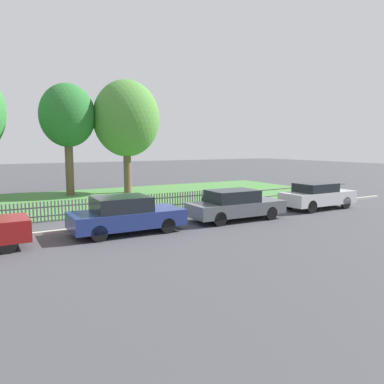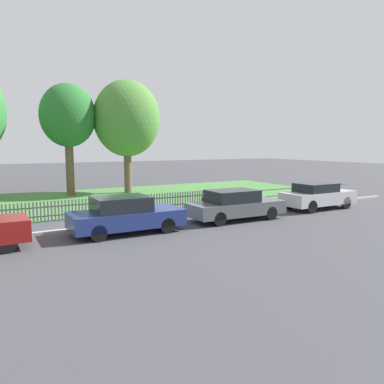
{
  "view_description": "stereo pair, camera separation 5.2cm",
  "coord_description": "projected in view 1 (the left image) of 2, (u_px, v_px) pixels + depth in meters",
  "views": [
    {
      "loc": [
        -4.92,
        -14.56,
        3.33
      ],
      "look_at": [
        4.02,
        0.88,
        1.1
      ],
      "focal_mm": 35.0,
      "sensor_mm": 36.0,
      "label": 1
    },
    {
      "loc": [
        -4.87,
        -14.59,
        3.33
      ],
      "look_at": [
        4.02,
        0.88,
        1.1
      ],
      "focal_mm": 35.0,
      "sensor_mm": 36.0,
      "label": 2
    }
  ],
  "objects": [
    {
      "name": "parked_car_navy_estate",
      "position": [
        235.0,
        205.0,
        16.69
      ],
      "size": [
        4.45,
        1.76,
        1.37
      ],
      "rotation": [
        0.0,
        0.0,
        -0.02
      ],
      "color": "#51565B",
      "rests_on": "ground"
    },
    {
      "name": "tree_far_left",
      "position": [
        126.0,
        119.0,
        25.83
      ],
      "size": [
        4.57,
        4.57,
        7.8
      ],
      "color": "brown",
      "rests_on": "ground"
    },
    {
      "name": "parked_car_red_compact",
      "position": [
        317.0,
        196.0,
        19.61
      ],
      "size": [
        4.19,
        1.68,
        1.38
      ],
      "rotation": [
        0.0,
        0.0,
        0.01
      ],
      "color": "#BCBCC1",
      "rests_on": "ground"
    },
    {
      "name": "covered_motorcycle",
      "position": [
        218.0,
        199.0,
        18.76
      ],
      "size": [
        1.99,
        0.89,
        1.13
      ],
      "rotation": [
        0.0,
        0.0,
        0.07
      ],
      "color": "black",
      "rests_on": "ground"
    },
    {
      "name": "grass_strip",
      "position": [
        73.0,
        201.0,
        22.39
      ],
      "size": [
        34.68,
        11.31,
        0.01
      ],
      "primitive_type": "cube",
      "color": "#477F3D",
      "rests_on": "ground"
    },
    {
      "name": "parked_car_black_saloon",
      "position": [
        126.0,
        215.0,
        14.23
      ],
      "size": [
        4.27,
        1.88,
        1.42
      ],
      "rotation": [
        0.0,
        0.0,
        -0.01
      ],
      "color": "navy",
      "rests_on": "ground"
    },
    {
      "name": "park_fence",
      "position": [
        100.0,
        207.0,
        17.48
      ],
      "size": [
        34.68,
        0.05,
        0.91
      ],
      "color": "#4C4C51",
      "rests_on": "ground"
    },
    {
      "name": "kerb_stone",
      "position": [
        117.0,
        225.0,
        15.44
      ],
      "size": [
        34.68,
        0.2,
        0.12
      ],
      "primitive_type": "cube",
      "color": "#B2ADA3",
      "rests_on": "ground"
    },
    {
      "name": "tree_mid_park",
      "position": [
        67.0,
        116.0,
        24.53
      ],
      "size": [
        3.6,
        3.6,
        7.36
      ],
      "color": "brown",
      "rests_on": "ground"
    },
    {
      "name": "ground_plane",
      "position": [
        118.0,
        227.0,
        15.36
      ],
      "size": [
        120.0,
        120.0,
        0.0
      ],
      "primitive_type": "plane",
      "color": "#424247"
    }
  ]
}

